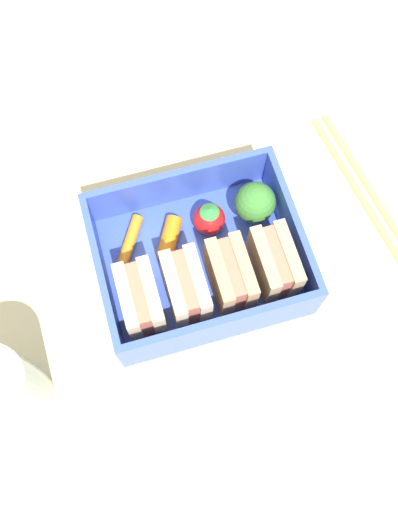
% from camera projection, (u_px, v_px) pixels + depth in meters
% --- Properties ---
extents(ground_plane, '(1.20, 1.20, 0.02)m').
position_uv_depth(ground_plane, '(199.00, 270.00, 0.53)').
color(ground_plane, beige).
extents(bento_tray, '(0.17, 0.14, 0.01)m').
position_uv_depth(bento_tray, '(199.00, 264.00, 0.51)').
color(bento_tray, '#3B57C1').
rests_on(bento_tray, ground_plane).
extents(bento_rim, '(0.17, 0.14, 0.05)m').
position_uv_depth(bento_rim, '(199.00, 253.00, 0.48)').
color(bento_rim, '#3B57C1').
rests_on(bento_rim, bento_tray).
extents(sandwich_left, '(0.03, 0.06, 0.05)m').
position_uv_depth(sandwich_left, '(274.00, 264.00, 0.48)').
color(sandwich_left, tan).
rests_on(sandwich_left, bento_tray).
extents(sandwich_center_left, '(0.03, 0.06, 0.05)m').
position_uv_depth(sandwich_center_left, '(230.00, 276.00, 0.48)').
color(sandwich_center_left, tan).
rests_on(sandwich_center_left, bento_tray).
extents(sandwich_center, '(0.03, 0.06, 0.05)m').
position_uv_depth(sandwich_center, '(186.00, 288.00, 0.47)').
color(sandwich_center, beige).
rests_on(sandwich_center, bento_tray).
extents(sandwich_center_right, '(0.03, 0.06, 0.05)m').
position_uv_depth(sandwich_center_right, '(140.00, 300.00, 0.47)').
color(sandwich_center_right, beige).
rests_on(sandwich_center_right, bento_tray).
extents(broccoli_floret, '(0.04, 0.04, 0.05)m').
position_uv_depth(broccoli_floret, '(255.00, 203.00, 0.50)').
color(broccoli_floret, '#86D164').
rests_on(broccoli_floret, bento_tray).
extents(strawberry_far_left, '(0.03, 0.03, 0.03)m').
position_uv_depth(strawberry_far_left, '(209.00, 219.00, 0.50)').
color(strawberry_far_left, red).
rests_on(strawberry_far_left, bento_tray).
extents(carrot_stick_far_left, '(0.03, 0.04, 0.02)m').
position_uv_depth(carrot_stick_far_left, '(169.00, 238.00, 0.51)').
color(carrot_stick_far_left, orange).
rests_on(carrot_stick_far_left, bento_tray).
extents(carrot_stick_left, '(0.04, 0.05, 0.01)m').
position_uv_depth(carrot_stick_left, '(129.00, 243.00, 0.51)').
color(carrot_stick_left, orange).
rests_on(carrot_stick_left, bento_tray).
extents(chopstick_pair, '(0.05, 0.21, 0.01)m').
position_uv_depth(chopstick_pair, '(372.00, 201.00, 0.54)').
color(chopstick_pair, tan).
rests_on(chopstick_pair, ground_plane).
extents(drinking_glass, '(0.06, 0.06, 0.09)m').
position_uv_depth(drinking_glass, '(4.00, 391.00, 0.43)').
color(drinking_glass, silver).
rests_on(drinking_glass, ground_plane).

